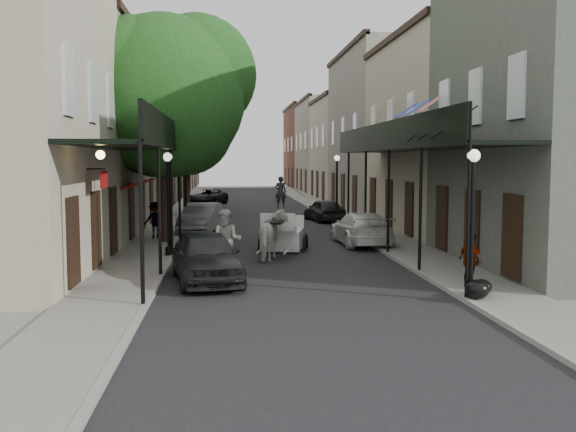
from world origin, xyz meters
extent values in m
plane|color=gray|center=(0.00, 0.00, 0.00)|extent=(140.00, 140.00, 0.00)
cube|color=black|center=(0.00, 20.00, 0.01)|extent=(8.00, 90.00, 0.01)
cube|color=gray|center=(-5.00, 20.00, 0.06)|extent=(2.20, 90.00, 0.12)
cube|color=gray|center=(5.00, 20.00, 0.06)|extent=(2.20, 90.00, 0.12)
cube|color=#C3B59C|center=(-8.60, 30.00, 5.25)|extent=(5.00, 80.00, 10.50)
cube|color=gray|center=(8.60, 30.00, 5.25)|extent=(5.00, 80.00, 10.50)
cube|color=black|center=(-5.00, 7.00, 4.00)|extent=(2.20, 18.00, 0.12)
cube|color=black|center=(-3.95, 7.00, 4.50)|extent=(0.06, 18.00, 1.00)
cylinder|color=black|center=(-4.00, -2.00, 2.12)|extent=(0.10, 0.10, 4.00)
cylinder|color=black|center=(-4.00, 6.00, 2.12)|extent=(0.10, 0.10, 4.00)
cylinder|color=black|center=(-4.00, 14.00, 2.12)|extent=(0.10, 0.10, 4.00)
cube|color=black|center=(5.00, 7.00, 4.00)|extent=(2.20, 18.00, 0.12)
cube|color=black|center=(3.95, 7.00, 4.50)|extent=(0.06, 18.00, 1.00)
cylinder|color=black|center=(4.00, -2.00, 2.12)|extent=(0.10, 0.10, 4.00)
cylinder|color=black|center=(4.00, 6.00, 2.12)|extent=(0.10, 0.10, 4.00)
cylinder|color=black|center=(4.00, 14.00, 2.12)|extent=(0.10, 0.10, 4.00)
cylinder|color=#382619|center=(-4.60, 10.00, 2.92)|extent=(0.44, 0.44, 5.60)
sphere|color=#194717|center=(-4.60, 10.00, 6.20)|extent=(6.80, 6.80, 6.80)
sphere|color=#194717|center=(-3.24, 10.60, 7.20)|extent=(5.10, 5.10, 5.10)
cylinder|color=#382619|center=(-4.60, 24.00, 2.64)|extent=(0.44, 0.44, 5.04)
sphere|color=#194717|center=(-4.60, 24.00, 5.58)|extent=(6.00, 6.00, 6.00)
sphere|color=#194717|center=(-3.40, 24.60, 6.48)|extent=(4.50, 4.50, 4.50)
cylinder|color=black|center=(4.10, -2.00, 0.27)|extent=(0.28, 0.28, 0.30)
cylinder|color=black|center=(4.10, -2.00, 1.82)|extent=(0.12, 0.12, 3.40)
sphere|color=white|center=(4.10, -2.00, 3.67)|extent=(0.32, 0.32, 0.32)
cylinder|color=black|center=(-4.10, 6.00, 0.27)|extent=(0.28, 0.28, 0.30)
cylinder|color=black|center=(-4.10, 6.00, 1.82)|extent=(0.12, 0.12, 3.40)
sphere|color=white|center=(-4.10, 6.00, 3.67)|extent=(0.32, 0.32, 0.32)
cylinder|color=black|center=(4.10, 18.00, 0.27)|extent=(0.28, 0.28, 0.30)
cylinder|color=black|center=(4.10, 18.00, 1.82)|extent=(0.12, 0.12, 3.40)
sphere|color=white|center=(4.10, 18.00, 3.67)|extent=(0.32, 0.32, 0.32)
imported|color=silver|center=(-0.33, 5.27, 0.89)|extent=(1.39, 2.26, 1.78)
torus|color=black|center=(-0.52, 8.51, 0.67)|extent=(0.39, 1.38, 1.39)
torus|color=black|center=(1.20, 8.13, 0.67)|extent=(0.39, 1.38, 1.39)
torus|color=black|center=(-0.64, 6.99, 0.34)|extent=(0.23, 0.72, 0.72)
torus|color=black|center=(0.67, 6.70, 0.34)|extent=(0.23, 0.72, 0.72)
cube|color=silver|center=(0.29, 8.11, 1.13)|extent=(1.89, 2.22, 0.75)
cube|color=silver|center=(0.05, 7.00, 1.67)|extent=(1.39, 0.85, 0.13)
cube|color=silver|center=(-0.01, 6.74, 1.99)|extent=(1.28, 0.38, 0.54)
imported|color=black|center=(0.05, 7.00, 2.34)|extent=(0.49, 0.38, 1.21)
imported|color=beige|center=(-2.00, 3.09, 1.00)|extent=(1.10, 0.93, 1.99)
imported|color=gray|center=(-5.16, 11.14, 0.93)|extent=(1.14, 0.79, 1.61)
imported|color=gray|center=(4.57, -0.77, 0.86)|extent=(0.63, 0.94, 1.49)
imported|color=black|center=(-2.60, 1.23, 0.76)|extent=(2.48, 4.67, 1.51)
imported|color=gray|center=(-3.27, 14.18, 0.72)|extent=(2.26, 4.58, 1.45)
imported|color=black|center=(-3.60, 33.97, 0.63)|extent=(3.55, 5.01, 1.27)
imported|color=silver|center=(3.60, 9.00, 0.69)|extent=(2.10, 4.82, 1.38)
imported|color=black|center=(3.60, 19.36, 0.66)|extent=(2.25, 4.11, 1.32)
ellipsoid|color=black|center=(4.20, -2.20, 0.36)|extent=(0.57, 0.57, 0.49)
ellipsoid|color=black|center=(4.50, -1.75, 0.32)|extent=(0.50, 0.50, 0.40)
camera|label=1|loc=(-1.94, -17.38, 3.56)|focal=40.00mm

